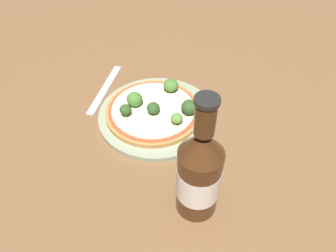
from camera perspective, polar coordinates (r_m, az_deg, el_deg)
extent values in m
plane|color=brown|center=(0.76, -2.09, 2.58)|extent=(3.00, 3.00, 0.00)
cylinder|color=#93A384|center=(0.74, -1.90, 1.89)|extent=(0.26, 0.26, 0.01)
cylinder|color=#B77F42|center=(0.73, -2.58, 2.59)|extent=(0.21, 0.21, 0.01)
cylinder|color=#B74728|center=(0.73, -2.59, 2.92)|extent=(0.20, 0.20, 0.00)
cylinder|color=beige|center=(0.73, -2.59, 3.00)|extent=(0.18, 0.18, 0.00)
cylinder|color=#6B8E51|center=(0.74, -5.78, 3.88)|extent=(0.01, 0.01, 0.01)
ellipsoid|color=#477A33|center=(0.73, -5.85, 4.63)|extent=(0.03, 0.03, 0.03)
cylinder|color=#6B8E51|center=(0.77, 0.50, 6.44)|extent=(0.01, 0.01, 0.01)
ellipsoid|color=#477A33|center=(0.76, 0.50, 7.11)|extent=(0.04, 0.04, 0.03)
cylinder|color=#6B8E51|center=(0.69, 1.52, 0.73)|extent=(0.01, 0.01, 0.01)
ellipsoid|color=#568E3D|center=(0.68, 1.54, 1.36)|extent=(0.03, 0.03, 0.02)
cylinder|color=#6B8E51|center=(0.71, 3.69, 2.54)|extent=(0.01, 0.01, 0.01)
ellipsoid|color=#2D5123|center=(0.71, 3.74, 3.29)|extent=(0.03, 0.03, 0.03)
cylinder|color=#6B8E51|center=(0.71, -2.55, 2.47)|extent=(0.01, 0.01, 0.01)
ellipsoid|color=#2D5123|center=(0.70, -2.58, 3.12)|extent=(0.03, 0.03, 0.03)
cylinder|color=#6B8E51|center=(0.71, -7.35, 2.15)|extent=(0.01, 0.01, 0.01)
ellipsoid|color=#2D5123|center=(0.70, -7.44, 2.85)|extent=(0.03, 0.03, 0.02)
cylinder|color=#472814|center=(0.54, 5.28, -9.53)|extent=(0.07, 0.07, 0.14)
cylinder|color=silver|center=(0.54, 5.30, -9.36)|extent=(0.07, 0.07, 0.06)
cone|color=#472814|center=(0.47, 6.02, -3.01)|extent=(0.07, 0.07, 0.04)
cylinder|color=#472814|center=(0.44, 6.50, 1.39)|extent=(0.03, 0.03, 0.06)
cylinder|color=black|center=(0.42, 6.85, 4.46)|extent=(0.03, 0.03, 0.01)
cube|color=silver|center=(0.83, -10.99, 6.41)|extent=(0.08, 0.19, 0.00)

